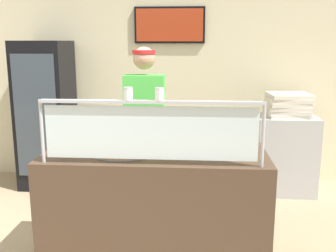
# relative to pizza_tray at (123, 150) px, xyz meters

# --- Properties ---
(ground_plane) EXTENTS (12.00, 12.00, 0.00)m
(ground_plane) POSITION_rel_pizza_tray_xyz_m (0.26, 0.64, -0.97)
(ground_plane) COLOR tan
(ground_plane) RESTS_ON ground
(shop_rear_unit) EXTENTS (6.16, 0.13, 2.70)m
(shop_rear_unit) POSITION_rel_pizza_tray_xyz_m (0.26, 2.23, 0.39)
(shop_rear_unit) COLOR beige
(shop_rear_unit) RESTS_ON ground
(serving_counter) EXTENTS (1.76, 0.77, 0.95)m
(serving_counter) POSITION_rel_pizza_tray_xyz_m (0.26, 0.03, -0.49)
(serving_counter) COLOR #4C3828
(serving_counter) RESTS_ON ground
(sneeze_guard) EXTENTS (1.58, 0.06, 0.46)m
(sneeze_guard) POSITION_rel_pizza_tray_xyz_m (0.26, -0.30, 0.27)
(sneeze_guard) COLOR #B2B5BC
(sneeze_guard) RESTS_ON serving_counter
(pizza_tray) EXTENTS (0.51, 0.51, 0.04)m
(pizza_tray) POSITION_rel_pizza_tray_xyz_m (0.00, 0.00, 0.00)
(pizza_tray) COLOR #9EA0A8
(pizza_tray) RESTS_ON serving_counter
(pizza_server) EXTENTS (0.14, 0.29, 0.01)m
(pizza_server) POSITION_rel_pizza_tray_xyz_m (0.01, -0.02, 0.02)
(pizza_server) COLOR #ADAFB7
(pizza_server) RESTS_ON pizza_tray
(parmesan_shaker) EXTENTS (0.06, 0.06, 0.09)m
(parmesan_shaker) POSITION_rel_pizza_tray_xyz_m (0.11, -0.30, 0.48)
(parmesan_shaker) COLOR white
(parmesan_shaker) RESTS_ON sneeze_guard
(pepper_flake_shaker) EXTENTS (0.06, 0.06, 0.09)m
(pepper_flake_shaker) POSITION_rel_pizza_tray_xyz_m (0.32, -0.30, 0.48)
(pepper_flake_shaker) COLOR white
(pepper_flake_shaker) RESTS_ON sneeze_guard
(worker_figure) EXTENTS (0.41, 0.50, 1.76)m
(worker_figure) POSITION_rel_pizza_tray_xyz_m (0.09, 0.72, 0.04)
(worker_figure) COLOR #23232D
(worker_figure) RESTS_ON ground
(drink_fridge) EXTENTS (0.61, 0.65, 1.82)m
(drink_fridge) POSITION_rel_pizza_tray_xyz_m (-1.30, 1.78, -0.06)
(drink_fridge) COLOR black
(drink_fridge) RESTS_ON ground
(prep_shelf) EXTENTS (0.70, 0.55, 0.94)m
(prep_shelf) POSITION_rel_pizza_tray_xyz_m (1.65, 1.74, -0.50)
(prep_shelf) COLOR #B7BABF
(prep_shelf) RESTS_ON ground
(pizza_box_stack) EXTENTS (0.50, 0.49, 0.27)m
(pizza_box_stack) POSITION_rel_pizza_tray_xyz_m (1.65, 1.74, 0.11)
(pizza_box_stack) COLOR silver
(pizza_box_stack) RESTS_ON prep_shelf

